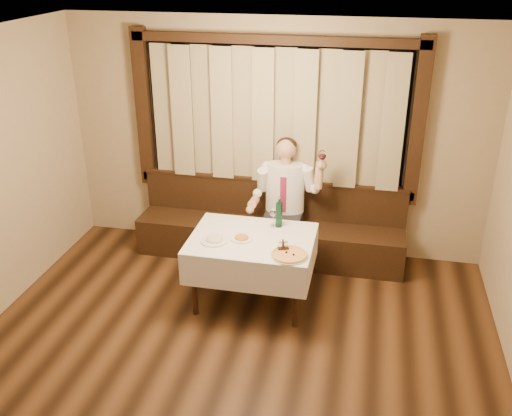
% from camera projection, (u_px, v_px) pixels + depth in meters
% --- Properties ---
extents(room, '(5.01, 6.01, 2.81)m').
position_uv_depth(room, '(234.00, 199.00, 4.88)').
color(room, black).
rests_on(room, ground).
extents(banquette, '(3.20, 0.61, 0.94)m').
position_uv_depth(banquette, '(270.00, 232.00, 6.93)').
color(banquette, black).
rests_on(banquette, ground).
extents(dining_table, '(1.27, 0.97, 0.76)m').
position_uv_depth(dining_table, '(252.00, 247.00, 5.88)').
color(dining_table, black).
rests_on(dining_table, ground).
extents(pizza, '(0.37, 0.37, 0.04)m').
position_uv_depth(pizza, '(289.00, 255.00, 5.48)').
color(pizza, white).
rests_on(pizza, dining_table).
extents(pasta_red, '(0.23, 0.23, 0.08)m').
position_uv_depth(pasta_red, '(241.00, 236.00, 5.79)').
color(pasta_red, white).
rests_on(pasta_red, dining_table).
extents(pasta_cream, '(0.28, 0.28, 0.10)m').
position_uv_depth(pasta_cream, '(214.00, 238.00, 5.75)').
color(pasta_cream, white).
rests_on(pasta_cream, dining_table).
extents(green_bottle, '(0.07, 0.07, 0.34)m').
position_uv_depth(green_bottle, '(279.00, 214.00, 6.01)').
color(green_bottle, '#125431').
rests_on(green_bottle, dining_table).
extents(table_wine_glass, '(0.08, 0.08, 0.21)m').
position_uv_depth(table_wine_glass, '(273.00, 213.00, 6.01)').
color(table_wine_glass, white).
rests_on(table_wine_glass, dining_table).
extents(cruet_caddy, '(0.12, 0.09, 0.12)m').
position_uv_depth(cruet_caddy, '(283.00, 247.00, 5.57)').
color(cruet_caddy, black).
rests_on(cruet_caddy, dining_table).
extents(seated_man, '(0.85, 0.64, 1.51)m').
position_uv_depth(seated_man, '(285.00, 194.00, 6.59)').
color(seated_man, black).
rests_on(seated_man, ground).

